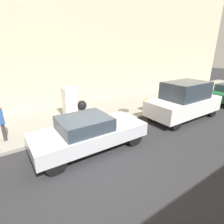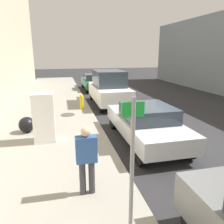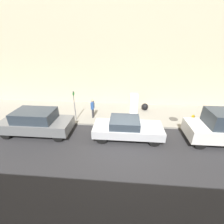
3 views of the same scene
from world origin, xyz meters
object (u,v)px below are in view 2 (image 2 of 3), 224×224
parked_sedan_green (94,82)px  trash_bag (27,125)px  street_sign_post (132,162)px  fire_hydrant (82,101)px  discarded_refrigerator (44,117)px  parked_van_white (109,88)px  parked_sedan_silver (146,123)px  pedestrian_walking_far (86,157)px

parked_sedan_green → trash_bag: bearing=-112.5°
street_sign_post → fire_hydrant: bearing=89.6°
street_sign_post → fire_hydrant: street_sign_post is taller
discarded_refrigerator → fire_hydrant: 4.66m
discarded_refrigerator → trash_bag: discarded_refrigerator is taller
parked_van_white → parked_sedan_green: (-0.00, 5.98, -0.32)m
parked_van_white → parked_sedan_silver: bearing=-90.0°
pedestrian_walking_far → fire_hydrant: bearing=128.1°
parked_sedan_silver → pedestrian_walking_far: bearing=-131.8°
parked_sedan_green → discarded_refrigerator: bearing=-107.2°
parked_sedan_green → fire_hydrant: bearing=-104.3°
discarded_refrigerator → trash_bag: 1.43m
parked_van_white → discarded_refrigerator: bearing=-122.8°
discarded_refrigerator → parked_sedan_green: (3.57, 11.51, -0.27)m
fire_hydrant → parked_van_white: parked_van_white is taller
pedestrian_walking_far → parked_van_white: parked_van_white is taller
trash_bag → pedestrian_walking_far: size_ratio=0.39×
fire_hydrant → pedestrian_walking_far: bearing=-94.9°
discarded_refrigerator → parked_van_white: 6.58m
discarded_refrigerator → parked_van_white: (3.57, 5.53, 0.06)m
fire_hydrant → pedestrian_walking_far: 7.73m
trash_bag → pedestrian_walking_far: bearing=-67.7°
pedestrian_walking_far → parked_sedan_green: (2.49, 14.89, -0.29)m
trash_bag → discarded_refrigerator: bearing=-55.0°
parked_sedan_silver → parked_sedan_green: 12.10m
parked_sedan_silver → discarded_refrigerator: bearing=170.6°
fire_hydrant → parked_van_white: 2.26m
discarded_refrigerator → pedestrian_walking_far: bearing=-72.3°
fire_hydrant → trash_bag: (-2.49, -3.22, -0.12)m
trash_bag → pedestrian_walking_far: (1.83, -4.46, 0.58)m
parked_sedan_silver → parked_van_white: (0.00, 6.12, 0.33)m
parked_sedan_green → pedestrian_walking_far: bearing=-99.5°
street_sign_post → parked_sedan_green: (1.90, 16.16, -0.76)m
parked_van_white → parked_sedan_green: parked_van_white is taller
discarded_refrigerator → trash_bag: size_ratio=2.80×
discarded_refrigerator → fire_hydrant: (1.73, 4.30, -0.44)m
trash_bag → street_sign_post: bearing=-67.1°
trash_bag → parked_sedan_silver: 4.64m
parked_sedan_silver → parked_van_white: parked_van_white is taller
trash_bag → parked_sedan_green: bearing=67.5°
street_sign_post → parked_van_white: 10.37m
discarded_refrigerator → parked_van_white: size_ratio=0.37×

